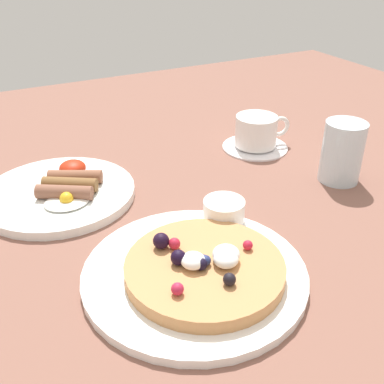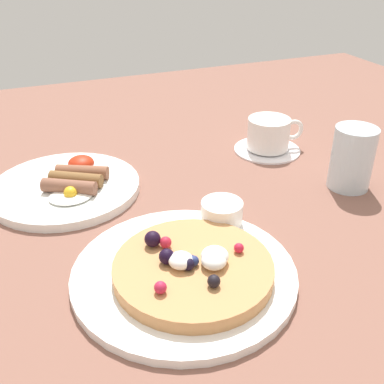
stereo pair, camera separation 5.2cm
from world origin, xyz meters
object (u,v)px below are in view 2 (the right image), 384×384
coffee_cup (269,133)px  water_glass (352,158)px  pancake_plate (184,273)px  breakfast_plate (65,188)px  syrup_ramekin (222,212)px  coffee_saucer (267,149)px

coffee_cup → water_glass: size_ratio=1.07×
pancake_plate → breakfast_plate: (-9.92, 26.51, 0.11)cm
syrup_ramekin → breakfast_plate: (-18.41, 18.92, -2.11)cm
syrup_ramekin → coffee_cup: size_ratio=0.53×
coffee_saucer → water_glass: water_glass is taller
breakfast_plate → water_glass: bearing=-19.8°
coffee_saucer → coffee_cup: bearing=-9.5°
coffee_saucer → breakfast_plate: bearing=-177.6°
syrup_ramekin → coffee_saucer: bearing=46.9°
coffee_saucer → coffee_cup: (0.16, -0.03, 3.27)cm
pancake_plate → syrup_ramekin: bearing=41.8°
syrup_ramekin → coffee_saucer: (19.19, 20.53, -2.48)cm
pancake_plate → syrup_ramekin: syrup_ramekin is taller
pancake_plate → syrup_ramekin: (8.50, 7.59, 2.21)cm
syrup_ramekin → breakfast_plate: size_ratio=0.25×
coffee_cup → water_glass: bearing=-73.8°
breakfast_plate → coffee_cup: coffee_cup is taller
coffee_saucer → pancake_plate: bearing=-134.6°
pancake_plate → breakfast_plate: breakfast_plate is taller
breakfast_plate → coffee_cup: 37.91cm
syrup_ramekin → breakfast_plate: syrup_ramekin is taller
water_glass → coffee_saucer: bearing=106.6°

